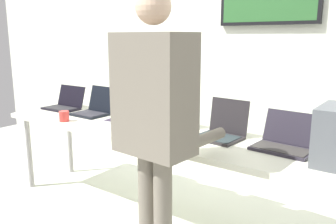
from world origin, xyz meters
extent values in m
cube|color=beige|center=(0.00, 0.00, -0.02)|extent=(8.00, 8.00, 0.04)
cube|color=silver|center=(0.00, 1.13, 1.39)|extent=(8.00, 0.06, 2.78)
cube|color=black|center=(0.42, 1.08, 1.81)|extent=(0.93, 0.05, 0.42)
cube|color=#2D602F|center=(0.42, 1.06, 1.81)|extent=(0.87, 0.02, 0.36)
cube|color=silver|center=(0.00, 0.00, 0.75)|extent=(3.12, 0.70, 0.04)
cylinder|color=gray|center=(-1.46, -0.25, 0.36)|extent=(0.05, 0.05, 0.73)
cylinder|color=gray|center=(-1.46, 0.25, 0.36)|extent=(0.05, 0.05, 0.73)
cube|color=black|center=(-1.31, 0.05, 0.78)|extent=(0.37, 0.23, 0.02)
cube|color=#2B2B2E|center=(-1.31, 0.04, 0.79)|extent=(0.34, 0.18, 0.00)
cube|color=black|center=(-1.31, 0.19, 0.89)|extent=(0.37, 0.08, 0.21)
cube|color=#315934|center=(-1.31, 0.19, 0.89)|extent=(0.34, 0.07, 0.18)
cube|color=black|center=(-0.87, 0.04, 0.78)|extent=(0.32, 0.25, 0.02)
cube|color=#2C2C33|center=(-0.87, 0.03, 0.79)|extent=(0.30, 0.20, 0.00)
cube|color=black|center=(-0.86, 0.20, 0.91)|extent=(0.32, 0.08, 0.24)
cube|color=white|center=(-0.86, 0.21, 0.91)|extent=(0.29, 0.07, 0.21)
cube|color=#AEB1B6|center=(-0.40, 0.05, 0.78)|extent=(0.35, 0.28, 0.02)
cube|color=#32293A|center=(-0.40, 0.03, 0.79)|extent=(0.32, 0.23, 0.00)
cube|color=#AEB1B6|center=(-0.41, 0.19, 0.91)|extent=(0.34, 0.08, 0.25)
cube|color=#AED4E9|center=(-0.41, 0.19, 0.91)|extent=(0.31, 0.06, 0.22)
cube|color=#343939|center=(0.04, 0.05, 0.78)|extent=(0.35, 0.26, 0.02)
cube|color=#342A3A|center=(0.04, 0.03, 0.79)|extent=(0.32, 0.21, 0.00)
cube|color=#343939|center=(0.04, 0.21, 0.91)|extent=(0.35, 0.09, 0.25)
cube|color=black|center=(0.04, 0.22, 0.91)|extent=(0.32, 0.07, 0.22)
cube|color=#272427|center=(0.49, 0.06, 0.78)|extent=(0.33, 0.28, 0.02)
cube|color=#293436|center=(0.49, 0.04, 0.79)|extent=(0.30, 0.23, 0.00)
cube|color=#272427|center=(0.50, 0.21, 0.92)|extent=(0.31, 0.07, 0.26)
cube|color=white|center=(0.50, 0.21, 0.92)|extent=(0.29, 0.05, 0.23)
cube|color=#26222D|center=(0.96, 0.06, 0.78)|extent=(0.39, 0.25, 0.02)
cube|color=#33302E|center=(0.96, 0.05, 0.79)|extent=(0.36, 0.20, 0.00)
cube|color=#26222D|center=(0.97, 0.21, 0.90)|extent=(0.38, 0.11, 0.22)
cube|color=navy|center=(0.97, 0.21, 0.90)|extent=(0.35, 0.09, 0.19)
cylinder|color=slate|center=(0.39, -0.63, 0.42)|extent=(0.12, 0.12, 0.85)
cylinder|color=slate|center=(0.51, -0.63, 0.42)|extent=(0.12, 0.12, 0.85)
cube|color=slate|center=(0.45, -0.63, 1.19)|extent=(0.45, 0.29, 0.67)
sphere|color=beige|center=(0.45, -0.63, 1.65)|extent=(0.19, 0.19, 0.19)
cylinder|color=slate|center=(0.31, -0.33, 0.90)|extent=(0.09, 0.32, 0.07)
cylinder|color=slate|center=(0.63, -0.35, 0.90)|extent=(0.09, 0.32, 0.07)
cylinder|color=#D23B35|center=(-0.86, -0.25, 0.82)|extent=(0.09, 0.09, 0.09)
camera|label=1|loc=(1.65, -2.13, 1.50)|focal=37.65mm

